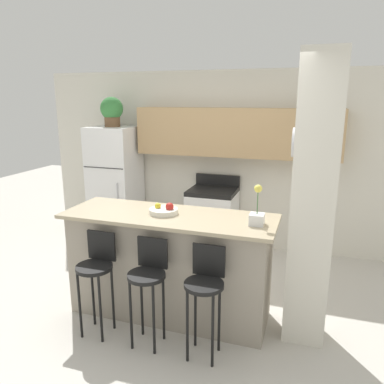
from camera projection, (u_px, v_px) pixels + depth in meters
name	position (u px, v px, depth m)	size (l,w,h in m)	color
ground_plane	(170.00, 312.00, 3.89)	(14.00, 14.00, 0.00)	beige
wall_back	(227.00, 149.00, 5.36)	(5.60, 0.38, 2.55)	silver
pillar_right	(313.00, 204.00, 3.21)	(0.38, 0.32, 2.55)	silver
counter_bar	(169.00, 265.00, 3.76)	(2.08, 0.73, 1.07)	gray
refrigerator	(116.00, 185.00, 5.73)	(0.67, 0.66, 1.75)	white
stove_range	(212.00, 219.00, 5.40)	(0.66, 0.60, 1.07)	white
bar_stool_left	(97.00, 269.00, 3.43)	(0.33, 0.33, 0.97)	black
bar_stool_mid	(148.00, 277.00, 3.27)	(0.33, 0.33, 0.97)	black
bar_stool_right	(205.00, 286.00, 3.11)	(0.33, 0.33, 0.97)	black
potted_plant_on_fridge	(112.00, 111.00, 5.46)	(0.33, 0.33, 0.43)	brown
orchid_vase	(257.00, 214.00, 3.31)	(0.13, 0.13, 0.37)	white
fruit_bowl	(164.00, 210.00, 3.65)	(0.28, 0.28, 0.12)	silver
trash_bin	(144.00, 236.00, 5.52)	(0.28, 0.28, 0.38)	#59595B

